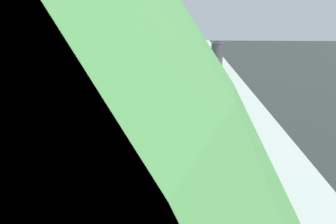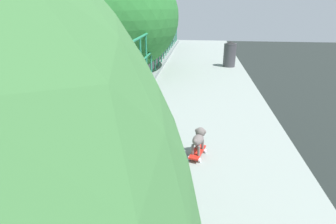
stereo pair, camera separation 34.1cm
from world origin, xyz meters
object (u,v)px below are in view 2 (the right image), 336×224
Objects in this scene: small_dog at (199,138)px; litter_bin at (230,54)px; toy_skateboard at (197,152)px; city_bus at (73,81)px.

litter_bin is (0.95, 6.00, 0.15)m from small_dog.
litter_bin is at bearing 80.94° from toy_skateboard.
small_dog is 0.43× the size of litter_bin.
toy_skateboard is (9.69, -16.06, 3.64)m from city_bus.
litter_bin is (0.96, 6.02, 0.37)m from toy_skateboard.
small_dog reaches higher than city_bus.
toy_skateboard is 0.52× the size of litter_bin.
small_dog is (0.01, 0.03, 0.22)m from toy_skateboard.
city_bus is at bearing 121.12° from toy_skateboard.
small_dog reaches higher than toy_skateboard.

